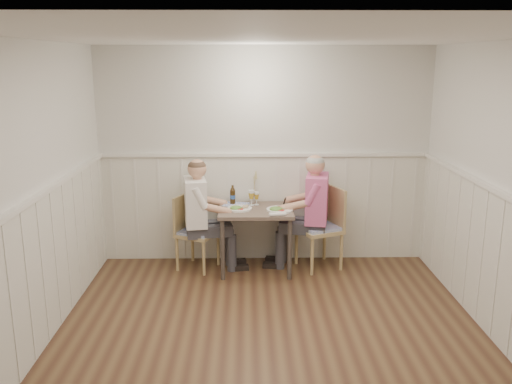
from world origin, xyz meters
The scene contains 16 objects.
ground_plane centered at (0.00, 0.00, 0.00)m, with size 4.50×4.50×0.00m, color #462B1D.
room_shell centered at (0.00, 0.00, 1.52)m, with size 4.04×4.54×2.60m.
wainscot centered at (0.00, 0.69, 0.69)m, with size 4.00×4.49×1.34m.
dining_table centered at (-0.11, 1.84, 0.64)m, with size 0.86×0.70×0.75m.
chair_right centered at (0.70, 1.93, 0.53)m, with size 0.60×0.60×0.97m.
chair_left centered at (-0.85, 1.93, 0.48)m, with size 0.56×0.56×0.89m.
man_in_pink centered at (0.56, 1.90, 0.59)m, with size 0.70×0.50×1.40m.
diner_cream centered at (-0.77, 1.84, 0.57)m, with size 0.68×0.47×1.36m.
plate_man centered at (0.16, 1.75, 0.78)m, with size 0.31×0.31×0.08m.
plate_diner centered at (-0.31, 1.80, 0.77)m, with size 0.29×0.29×0.07m.
beer_glass_a centered at (-0.10, 2.02, 0.86)m, with size 0.06×0.06×0.16m.
beer_glass_b centered at (-0.16, 1.99, 0.88)m, with size 0.07×0.07×0.19m.
beer_bottle centered at (-0.38, 2.06, 0.85)m, with size 0.06×0.06×0.23m.
rolled_napkin centered at (0.13, 1.53, 0.77)m, with size 0.19×0.07×0.04m.
grass_vase centered at (-0.13, 2.15, 0.93)m, with size 0.05×0.05×0.41m.
gingham_mat centered at (-0.34, 2.03, 0.75)m, with size 0.34×0.29×0.01m.
Camera 1 is at (-0.21, -4.22, 2.43)m, focal length 38.00 mm.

